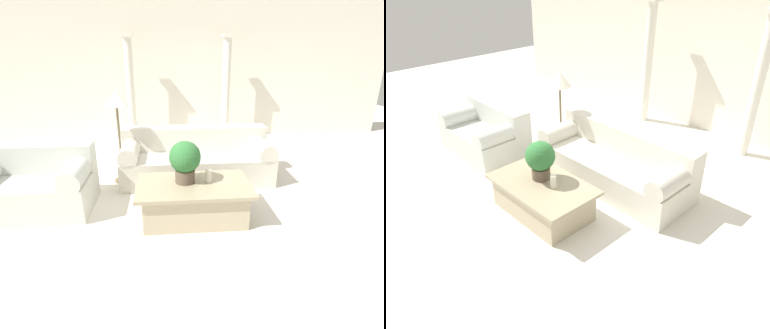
{
  "view_description": "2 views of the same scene",
  "coord_description": "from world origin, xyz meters",
  "views": [
    {
      "loc": [
        -0.24,
        -3.68,
        1.88
      ],
      "look_at": [
        0.08,
        -0.18,
        0.57
      ],
      "focal_mm": 28.0,
      "sensor_mm": 36.0,
      "label": 1
    },
    {
      "loc": [
        3.21,
        -2.87,
        2.92
      ],
      "look_at": [
        0.15,
        0.06,
        0.53
      ],
      "focal_mm": 35.0,
      "sensor_mm": 36.0,
      "label": 2
    }
  ],
  "objects": [
    {
      "name": "ground_plane",
      "position": [
        0.0,
        0.0,
        0.0
      ],
      "size": [
        16.0,
        16.0,
        0.0
      ],
      "primitive_type": "plane",
      "color": "silver"
    },
    {
      "name": "wall_back",
      "position": [
        0.0,
        3.39,
        1.6
      ],
      "size": [
        10.0,
        0.06,
        3.2
      ],
      "color": "silver",
      "rests_on": "ground_plane"
    },
    {
      "name": "floor_lamp",
      "position": [
        -0.93,
        0.72,
        1.18
      ],
      "size": [
        0.35,
        0.35,
        1.4
      ],
      "color": "brown",
      "rests_on": "ground_plane"
    },
    {
      "name": "sofa_long",
      "position": [
        0.22,
        0.75,
        0.33
      ],
      "size": [
        2.28,
        0.9,
        0.79
      ],
      "color": "beige",
      "rests_on": "ground_plane"
    },
    {
      "name": "pillar_candle",
      "position": [
        0.25,
        -0.44,
        0.53
      ],
      "size": [
        0.08,
        0.08,
        0.17
      ],
      "color": "silver",
      "rests_on": "coffee_table"
    },
    {
      "name": "loveseat",
      "position": [
        -1.9,
        -0.05,
        0.34
      ],
      "size": [
        1.39,
        0.9,
        0.79
      ],
      "color": "silver",
      "rests_on": "ground_plane"
    },
    {
      "name": "potted_plant",
      "position": [
        -0.03,
        -0.41,
        0.72
      ],
      "size": [
        0.37,
        0.37,
        0.5
      ],
      "color": "brown",
      "rests_on": "coffee_table"
    },
    {
      "name": "column_left",
      "position": [
        -0.96,
        2.95,
        1.16
      ],
      "size": [
        0.24,
        0.24,
        2.26
      ],
      "color": "silver",
      "rests_on": "ground_plane"
    },
    {
      "name": "coffee_table",
      "position": [
        0.07,
        -0.47,
        0.23
      ],
      "size": [
        1.34,
        0.82,
        0.44
      ],
      "color": "tan",
      "rests_on": "ground_plane"
    },
    {
      "name": "column_right",
      "position": [
        1.1,
        2.95,
        1.16
      ],
      "size": [
        0.24,
        0.24,
        2.26
      ],
      "color": "silver",
      "rests_on": "ground_plane"
    }
  ]
}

